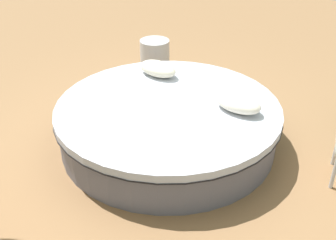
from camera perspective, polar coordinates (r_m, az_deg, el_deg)
The scene contains 5 objects.
ground_plane at distance 5.06m, azimuth -0.00°, elevation -3.07°, with size 16.00×16.00×0.00m, color olive.
round_bed at distance 4.91m, azimuth -0.00°, elevation -0.45°, with size 2.67×2.67×0.53m.
throw_pillow_0 at distance 4.68m, azimuth 9.81°, elevation 2.35°, with size 0.55×0.32×0.20m, color silver.
throw_pillow_1 at distance 5.48m, azimuth -1.44°, elevation 7.21°, with size 0.56×0.31×0.19m, color beige.
side_table at distance 6.95m, azimuth -1.86°, elevation 9.16°, with size 0.49×0.49×0.50m, color #B7B7BC.
Camera 1 is at (2.59, -3.30, 2.84)m, focal length 43.44 mm.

